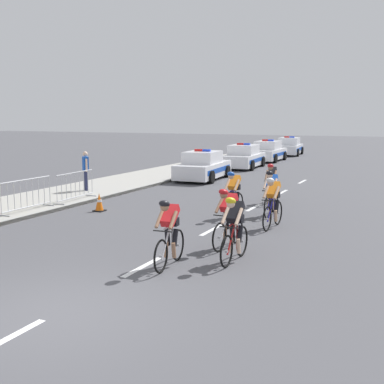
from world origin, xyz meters
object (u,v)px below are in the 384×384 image
Objects in this scene: police_car_furthest at (289,147)px; traffic_cone_near at (99,202)px; police_car_nearest at (203,167)px; police_car_third at (268,152)px; cyclist_sixth at (271,192)px; cyclist_seventh at (271,183)px; cyclist_second at (234,228)px; spectator_middle at (86,168)px; police_car_second at (244,157)px; crowd_barrier_rear at (75,186)px; cyclist_fourth at (273,202)px; crowd_barrier_middle at (27,195)px; cyclist_fifth at (234,193)px; cyclist_lead at (169,232)px; cyclist_third at (228,217)px.

police_car_furthest is 28.04m from traffic_cone_near.
police_car_nearest is 1.02× the size of police_car_third.
cyclist_sixth and cyclist_seventh have the same top height.
cyclist_second is 26.32m from police_car_third.
police_car_nearest is 6.94m from spectator_middle.
crowd_barrier_rear is (-1.53, -15.16, -0.03)m from police_car_second.
police_car_furthest is (-6.59, 31.88, -0.11)m from cyclist_second.
cyclist_sixth is at bearing 16.87° from traffic_cone_near.
crowd_barrier_rear is (-6.73, -3.16, -0.14)m from cyclist_seventh.
police_car_furthest is (-5.20, 23.90, -0.11)m from cyclist_seventh.
cyclist_second is at bearing -82.63° from cyclist_sixth.
cyclist_fourth is 0.74× the size of crowd_barrier_middle.
cyclist_fifth is 0.74× the size of crowd_barrier_rear.
police_car_second is at bearing 84.23° from crowd_barrier_rear.
cyclist_fourth is at bearing -77.12° from police_car_furthest.
crowd_barrier_rear is (0.15, 2.41, 0.00)m from crowd_barrier_middle.
police_car_second is at bearing 104.55° from cyclist_lead.
cyclist_fourth is 1.00× the size of cyclist_sixth.
cyclist_seventh is 7.55m from police_car_nearest.
spectator_middle is at bearing 163.25° from cyclist_fifth.
police_car_third is (-5.20, 17.51, -0.11)m from cyclist_seventh.
cyclist_third is at bearing -98.80° from cyclist_fourth.
cyclist_lead reaches higher than traffic_cone_near.
crowd_barrier_rear is 1.39× the size of spectator_middle.
cyclist_third is at bearing 117.28° from cyclist_second.
police_car_furthest is (0.00, 6.40, 0.00)m from police_car_third.
spectator_middle reaches higher than cyclist_sixth.
police_car_nearest reaches higher than crowd_barrier_rear.
spectator_middle is (-8.73, 5.95, 0.30)m from cyclist_third.
traffic_cone_near is at bearing 37.01° from crowd_barrier_middle.
traffic_cone_near is at bearing 137.37° from cyclist_lead.
crowd_barrier_rear is at bearing -93.24° from police_car_furthest.
cyclist_third is at bearing -76.13° from police_car_third.
spectator_middle is at bearing -101.86° from police_car_second.
police_car_second is (-5.20, 12.00, -0.11)m from cyclist_seventh.
police_car_second is 0.99× the size of police_car_furthest.
police_car_nearest is at bearing 133.51° from cyclist_seventh.
cyclist_fifth reaches higher than crowd_barrier_middle.
crowd_barrier_rear is at bearing -154.87° from cyclist_seventh.
cyclist_second is 0.38× the size of police_car_nearest.
police_car_nearest is at bearing 123.57° from cyclist_fourth.
crowd_barrier_rear is at bearing -100.06° from police_car_nearest.
spectator_middle reaches higher than crowd_barrier_middle.
police_car_furthest is at bearing 90.47° from traffic_cone_near.
cyclist_sixth is 0.38× the size of police_car_second.
police_car_nearest is (-4.83, 8.64, -0.11)m from cyclist_fifth.
police_car_third is at bearing 90.61° from traffic_cone_near.
cyclist_sixth is 5.92m from traffic_cone_near.
police_car_second is at bearing 107.66° from cyclist_fifth.
police_car_nearest and police_car_furthest have the same top height.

